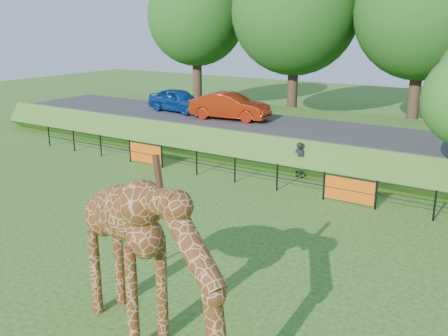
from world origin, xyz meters
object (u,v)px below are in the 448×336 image
at_px(car_red, 230,106).
at_px(giraffe, 150,266).
at_px(visitor, 300,160).
at_px(car_blue, 178,100).

bearing_deg(car_red, giraffe, -160.71).
relative_size(car_red, visitor, 2.75).
bearing_deg(visitor, giraffe, 116.64).
height_order(giraffe, car_blue, giraffe).
height_order(car_blue, visitor, car_blue).
relative_size(giraffe, car_red, 1.20).
bearing_deg(visitor, car_blue, -7.06).
distance_m(giraffe, visitor, 12.94).
distance_m(giraffe, car_red, 18.33).
bearing_deg(car_red, car_blue, 76.09).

